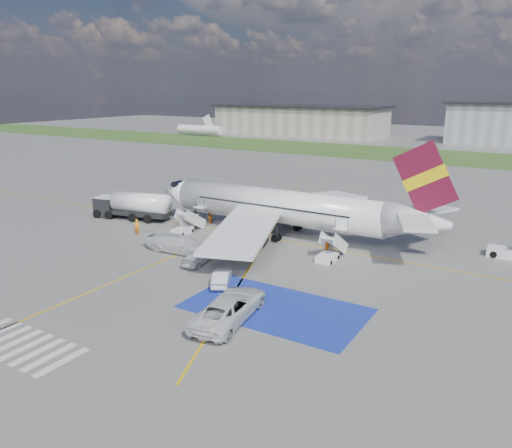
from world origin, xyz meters
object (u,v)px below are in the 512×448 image
(van_white_b, at_px, (181,242))
(car_silver_b, at_px, (222,278))
(airliner, at_px, (288,207))
(car_silver_a, at_px, (198,257))
(fuel_tanker, at_px, (133,208))
(van_white_a, at_px, (230,303))
(gpu_cart, at_px, (189,220))

(van_white_b, bearing_deg, car_silver_b, -122.56)
(airliner, height_order, car_silver_a, airliner)
(airliner, xyz_separation_m, fuel_tanker, (-20.95, -3.74, -1.89))
(car_silver_b, bearing_deg, van_white_a, 102.02)
(fuel_tanker, xyz_separation_m, car_silver_b, (23.08, -12.53, -0.84))
(airliner, bearing_deg, fuel_tanker, -169.87)
(gpu_cart, bearing_deg, fuel_tanker, 174.88)
(van_white_a, bearing_deg, car_silver_b, -58.83)
(airliner, distance_m, car_silver_a, 13.71)
(van_white_b, bearing_deg, fuel_tanker, 59.80)
(car_silver_a, xyz_separation_m, car_silver_b, (5.12, -3.16, -0.05))
(gpu_cart, xyz_separation_m, van_white_b, (5.90, -8.67, 0.43))
(gpu_cart, relative_size, car_silver_a, 0.55)
(airliner, bearing_deg, van_white_a, -73.13)
(car_silver_a, distance_m, van_white_b, 4.10)
(airliner, relative_size, van_white_a, 5.51)
(van_white_a, bearing_deg, fuel_tanker, -42.00)
(airliner, relative_size, gpu_cart, 15.93)
(airliner, bearing_deg, car_silver_b, -82.55)
(fuel_tanker, bearing_deg, car_silver_b, -39.75)
(gpu_cart, height_order, van_white_a, van_white_a)
(car_silver_a, bearing_deg, gpu_cart, -57.58)
(airliner, bearing_deg, car_silver_a, -102.85)
(fuel_tanker, relative_size, car_silver_b, 2.67)
(fuel_tanker, distance_m, van_white_a, 32.63)
(car_silver_a, bearing_deg, airliner, -112.48)
(airliner, relative_size, car_silver_b, 9.08)
(car_silver_a, relative_size, van_white_a, 0.63)
(fuel_tanker, distance_m, car_silver_b, 26.27)
(van_white_a, distance_m, van_white_b, 16.58)
(gpu_cart, height_order, car_silver_b, gpu_cart)
(fuel_tanker, distance_m, gpu_cart, 8.55)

